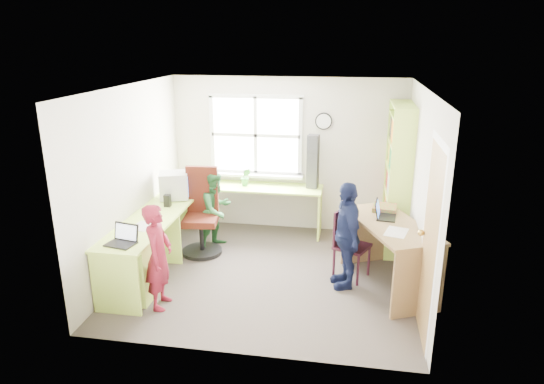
{
  "coord_description": "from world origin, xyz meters",
  "views": [
    {
      "loc": [
        0.99,
        -5.62,
        2.96
      ],
      "look_at": [
        0.0,
        0.25,
        1.05
      ],
      "focal_mm": 32.0,
      "sensor_mm": 36.0,
      "label": 1
    }
  ],
  "objects_px": {
    "wooden_chair": "(348,241)",
    "person_navy": "(346,235)",
    "l_desk": "(164,244)",
    "crt_monitor": "(174,186)",
    "swivel_chair": "(202,217)",
    "person_green": "(216,209)",
    "right_desk": "(389,241)",
    "laptop_left": "(123,239)",
    "cd_tower": "(313,162)",
    "laptop_right": "(383,214)",
    "person_red": "(159,257)",
    "bookshelf": "(397,181)",
    "potted_plant": "(246,177)"
  },
  "relations": [
    {
      "from": "wooden_chair",
      "to": "person_navy",
      "type": "relative_size",
      "value": 0.67
    },
    {
      "from": "l_desk",
      "to": "crt_monitor",
      "type": "xyz_separation_m",
      "value": [
        -0.17,
        0.92,
        0.49
      ]
    },
    {
      "from": "swivel_chair",
      "to": "person_navy",
      "type": "distance_m",
      "value": 2.16
    },
    {
      "from": "person_green",
      "to": "wooden_chair",
      "type": "bearing_deg",
      "value": -80.81
    },
    {
      "from": "right_desk",
      "to": "laptop_left",
      "type": "xyz_separation_m",
      "value": [
        -2.98,
        -0.91,
        0.19
      ]
    },
    {
      "from": "swivel_chair",
      "to": "wooden_chair",
      "type": "height_order",
      "value": "swivel_chair"
    },
    {
      "from": "swivel_chair",
      "to": "cd_tower",
      "type": "height_order",
      "value": "cd_tower"
    },
    {
      "from": "laptop_right",
      "to": "person_red",
      "type": "bearing_deg",
      "value": 120.23
    },
    {
      "from": "l_desk",
      "to": "person_red",
      "type": "distance_m",
      "value": 0.73
    },
    {
      "from": "bookshelf",
      "to": "crt_monitor",
      "type": "xyz_separation_m",
      "value": [
        -3.13,
        -0.55,
        -0.06
      ]
    },
    {
      "from": "crt_monitor",
      "to": "laptop_right",
      "type": "height_order",
      "value": "crt_monitor"
    },
    {
      "from": "swivel_chair",
      "to": "person_red",
      "type": "relative_size",
      "value": 0.99
    },
    {
      "from": "person_navy",
      "to": "laptop_left",
      "type": "bearing_deg",
      "value": -86.76
    },
    {
      "from": "right_desk",
      "to": "laptop_right",
      "type": "relative_size",
      "value": 4.81
    },
    {
      "from": "l_desk",
      "to": "right_desk",
      "type": "xyz_separation_m",
      "value": [
        2.8,
        0.23,
        0.15
      ]
    },
    {
      "from": "bookshelf",
      "to": "person_red",
      "type": "xyz_separation_m",
      "value": [
        -2.74,
        -2.15,
        -0.39
      ]
    },
    {
      "from": "laptop_right",
      "to": "cd_tower",
      "type": "height_order",
      "value": "cd_tower"
    },
    {
      "from": "swivel_chair",
      "to": "person_green",
      "type": "xyz_separation_m",
      "value": [
        0.16,
        0.2,
        0.05
      ]
    },
    {
      "from": "bookshelf",
      "to": "cd_tower",
      "type": "xyz_separation_m",
      "value": [
        -1.23,
        0.31,
        0.16
      ]
    },
    {
      "from": "crt_monitor",
      "to": "potted_plant",
      "type": "distance_m",
      "value": 1.17
    },
    {
      "from": "crt_monitor",
      "to": "l_desk",
      "type": "bearing_deg",
      "value": -97.89
    },
    {
      "from": "crt_monitor",
      "to": "person_navy",
      "type": "xyz_separation_m",
      "value": [
        2.45,
        -0.75,
        -0.28
      ]
    },
    {
      "from": "crt_monitor",
      "to": "laptop_right",
      "type": "bearing_deg",
      "value": -28.64
    },
    {
      "from": "right_desk",
      "to": "wooden_chair",
      "type": "height_order",
      "value": "wooden_chair"
    },
    {
      "from": "bookshelf",
      "to": "potted_plant",
      "type": "relative_size",
      "value": 7.43
    },
    {
      "from": "potted_plant",
      "to": "wooden_chair",
      "type": "bearing_deg",
      "value": -38.67
    },
    {
      "from": "crt_monitor",
      "to": "laptop_right",
      "type": "relative_size",
      "value": 1.45
    },
    {
      "from": "person_navy",
      "to": "crt_monitor",
      "type": "bearing_deg",
      "value": -122.72
    },
    {
      "from": "swivel_chair",
      "to": "laptop_right",
      "type": "bearing_deg",
      "value": -17.43
    },
    {
      "from": "right_desk",
      "to": "person_red",
      "type": "xyz_separation_m",
      "value": [
        -2.58,
        -0.9,
        0.01
      ]
    },
    {
      "from": "person_green",
      "to": "person_navy",
      "type": "xyz_separation_m",
      "value": [
        1.89,
        -0.89,
        0.1
      ]
    },
    {
      "from": "cd_tower",
      "to": "swivel_chair",
      "type": "bearing_deg",
      "value": -139.0
    },
    {
      "from": "swivel_chair",
      "to": "cd_tower",
      "type": "relative_size",
      "value": 1.49
    },
    {
      "from": "l_desk",
      "to": "person_navy",
      "type": "height_order",
      "value": "person_navy"
    },
    {
      "from": "person_navy",
      "to": "person_green",
      "type": "bearing_deg",
      "value": -130.82
    },
    {
      "from": "crt_monitor",
      "to": "potted_plant",
      "type": "bearing_deg",
      "value": 23.73
    },
    {
      "from": "swivel_chair",
      "to": "laptop_left",
      "type": "xyz_separation_m",
      "value": [
        -0.42,
        -1.53,
        0.27
      ]
    },
    {
      "from": "wooden_chair",
      "to": "person_red",
      "type": "bearing_deg",
      "value": -127.49
    },
    {
      "from": "l_desk",
      "to": "person_green",
      "type": "height_order",
      "value": "person_green"
    },
    {
      "from": "bookshelf",
      "to": "cd_tower",
      "type": "height_order",
      "value": "bookshelf"
    },
    {
      "from": "crt_monitor",
      "to": "person_green",
      "type": "xyz_separation_m",
      "value": [
        0.57,
        0.13,
        -0.37
      ]
    },
    {
      "from": "l_desk",
      "to": "person_green",
      "type": "xyz_separation_m",
      "value": [
        0.4,
        1.05,
        0.12
      ]
    },
    {
      "from": "wooden_chair",
      "to": "person_red",
      "type": "height_order",
      "value": "person_red"
    },
    {
      "from": "wooden_chair",
      "to": "cd_tower",
      "type": "bearing_deg",
      "value": 137.76
    },
    {
      "from": "wooden_chair",
      "to": "person_navy",
      "type": "xyz_separation_m",
      "value": [
        -0.02,
        -0.26,
        0.18
      ]
    },
    {
      "from": "laptop_right",
      "to": "potted_plant",
      "type": "xyz_separation_m",
      "value": [
        -2.02,
        1.3,
        0.0
      ]
    },
    {
      "from": "wooden_chair",
      "to": "cd_tower",
      "type": "xyz_separation_m",
      "value": [
        -0.58,
        1.36,
        0.68
      ]
    },
    {
      "from": "crt_monitor",
      "to": "potted_plant",
      "type": "height_order",
      "value": "crt_monitor"
    },
    {
      "from": "l_desk",
      "to": "cd_tower",
      "type": "bearing_deg",
      "value": 45.84
    },
    {
      "from": "right_desk",
      "to": "crt_monitor",
      "type": "bearing_deg",
      "value": 142.79
    }
  ]
}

